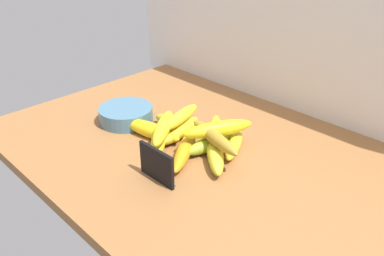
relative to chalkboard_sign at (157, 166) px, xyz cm
name	(u,v)px	position (x,y,z in cm)	size (l,w,h in cm)	color
counter_top	(196,152)	(-4.06, 16.71, -5.36)	(110.00, 76.00, 3.00)	#905E34
back_wall	(291,3)	(-4.06, 55.71, 28.14)	(130.00, 2.00, 70.00)	silver
chalkboard_sign	(157,166)	(0.00, 0.00, 0.00)	(11.00, 1.80, 8.40)	black
fruit_bowl	(126,114)	(-29.26, 12.83, -1.61)	(15.86, 15.86, 4.49)	teal
banana_0	(212,143)	(-0.26, 19.02, -1.83)	(16.43, 4.05, 4.05)	#9BB72C
banana_1	(234,145)	(4.08, 22.74, -2.17)	(15.07, 3.37, 3.37)	yellow
banana_2	(185,150)	(-2.93, 11.61, -1.98)	(20.50, 3.75, 3.75)	#C38D17
banana_3	(181,130)	(-10.94, 17.93, -1.82)	(16.67, 4.08, 4.08)	gold
banana_4	(215,153)	(3.73, 15.73, -1.84)	(18.99, 4.04, 4.04)	gold
banana_5	(159,140)	(-11.15, 9.95, -1.92)	(15.69, 3.87, 3.87)	gold
banana_6	(178,122)	(-15.08, 20.62, -1.94)	(15.23, 3.83, 3.83)	gold
banana_7	(215,133)	(-3.82, 23.98, -2.14)	(20.01, 3.43, 3.43)	yellow
banana_8	(152,130)	(-16.30, 11.89, -1.67)	(18.50, 4.37, 4.37)	yellow
banana_9	(218,129)	(0.65, 20.14, 2.21)	(18.95, 4.04, 4.04)	yellow
banana_10	(163,128)	(-10.30, 10.96, 1.88)	(18.81, 3.74, 3.74)	yellow
banana_11	(181,117)	(-11.46, 18.54, 1.92)	(16.38, 3.40, 3.40)	yellow
banana_12	(214,137)	(2.42, 16.74, 1.88)	(19.65, 3.39, 3.39)	#AC8326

